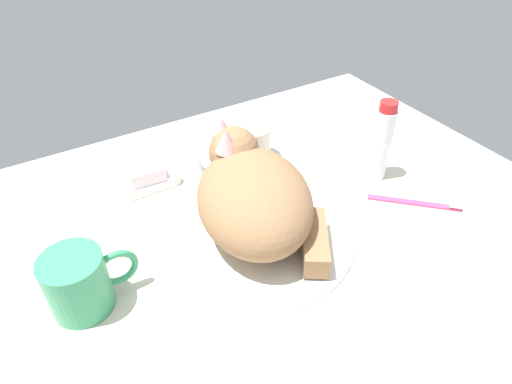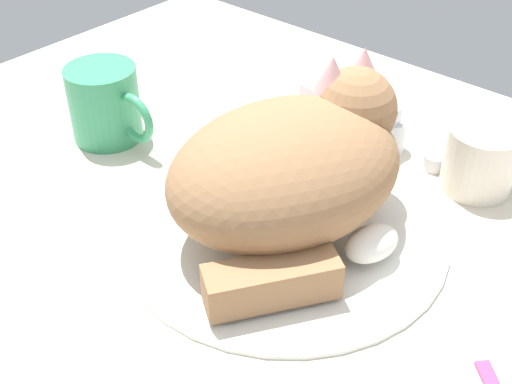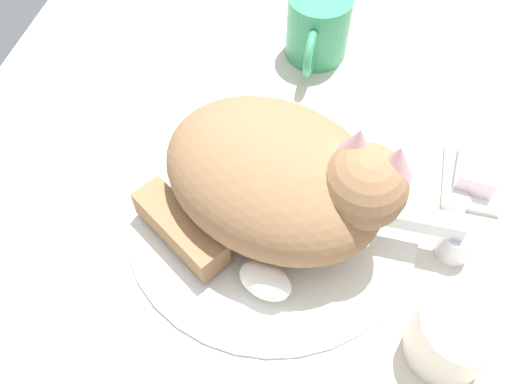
% 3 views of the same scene
% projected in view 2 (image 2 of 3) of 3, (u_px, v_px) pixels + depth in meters
% --- Properties ---
extents(ground_plane, '(1.10, 0.83, 0.03)m').
position_uv_depth(ground_plane, '(283.00, 242.00, 0.67)').
color(ground_plane, beige).
extents(sink_basin, '(0.33, 0.33, 0.01)m').
position_uv_depth(sink_basin, '(284.00, 227.00, 0.66)').
color(sink_basin, silver).
rests_on(sink_basin, ground_plane).
extents(faucet, '(0.15, 0.10, 0.06)m').
position_uv_depth(faucet, '(386.00, 135.00, 0.76)').
color(faucet, silver).
rests_on(faucet, ground_plane).
extents(cat, '(0.24, 0.29, 0.15)m').
position_uv_depth(cat, '(295.00, 166.00, 0.62)').
color(cat, '#936B47').
rests_on(cat, sink_basin).
extents(coffee_mug, '(0.13, 0.08, 0.09)m').
position_uv_depth(coffee_mug, '(109.00, 103.00, 0.78)').
color(coffee_mug, '#389966').
rests_on(coffee_mug, ground_plane).
extents(rinse_cup, '(0.08, 0.08, 0.07)m').
position_uv_depth(rinse_cup, '(480.00, 160.00, 0.70)').
color(rinse_cup, silver).
rests_on(rinse_cup, ground_plane).
extents(soap_dish, '(0.09, 0.06, 0.01)m').
position_uv_depth(soap_dish, '(328.00, 111.00, 0.84)').
color(soap_dish, white).
rests_on(soap_dish, ground_plane).
extents(soap_bar, '(0.07, 0.05, 0.03)m').
position_uv_depth(soap_bar, '(329.00, 97.00, 0.83)').
color(soap_bar, silver).
rests_on(soap_bar, soap_dish).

